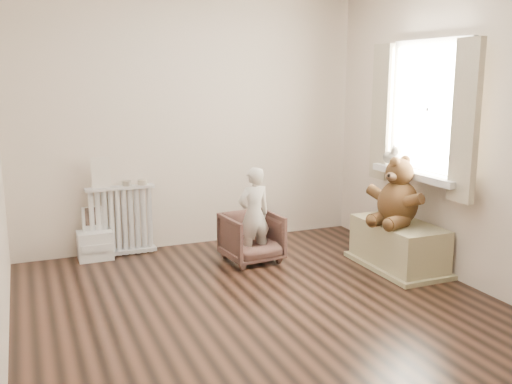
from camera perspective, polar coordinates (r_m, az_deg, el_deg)
name	(u,v)px	position (r m, az deg, el deg)	size (l,w,h in m)	color
floor	(260,305)	(4.51, 0.44, -11.25)	(3.60, 3.60, 0.01)	black
back_wall	(191,120)	(5.87, -6.47, 7.17)	(3.60, 0.02, 2.60)	silver
front_wall	(419,180)	(2.63, 15.97, 1.17)	(3.60, 0.02, 2.60)	silver
right_wall	(456,129)	(5.15, 19.35, 5.95)	(0.02, 3.60, 2.60)	silver
window	(430,109)	(5.34, 16.98, 7.90)	(0.03, 0.90, 1.10)	white
window_sill	(418,174)	(5.35, 15.87, 1.71)	(0.22, 1.10, 0.06)	silver
curtain_left	(465,122)	(4.84, 20.21, 6.63)	(0.06, 0.26, 1.30)	beige
curtain_right	(382,113)	(5.73, 12.46, 7.76)	(0.06, 0.26, 1.30)	beige
radiator	(121,217)	(5.73, -13.33, -2.41)	(0.66, 0.12, 0.69)	silver
paper_doll	(101,172)	(5.62, -15.27, 1.90)	(0.18, 0.02, 0.30)	beige
tin_a	(127,183)	(5.67, -12.79, 0.86)	(0.09, 0.09, 0.05)	#A59E8C
tin_b	(142,182)	(5.70, -11.30, 0.97)	(0.09, 0.09, 0.05)	#A59E8C
toy_vanity	(94,232)	(5.70, -15.86, -3.83)	(0.32, 0.23, 0.51)	silver
armchair	(252,238)	(5.44, -0.43, -4.58)	(0.50, 0.51, 0.47)	#52352D
child	(254,215)	(5.33, -0.23, -2.27)	(0.33, 0.22, 0.90)	beige
toy_bench	(398,246)	(5.43, 14.03, -5.31)	(0.48, 0.91, 0.43)	#BAB387
teddy_bear	(398,198)	(5.26, 14.03, -0.57)	(0.50, 0.38, 0.61)	#3B2511
plush_cat	(391,154)	(5.64, 13.35, 3.67)	(0.14, 0.22, 0.19)	slate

